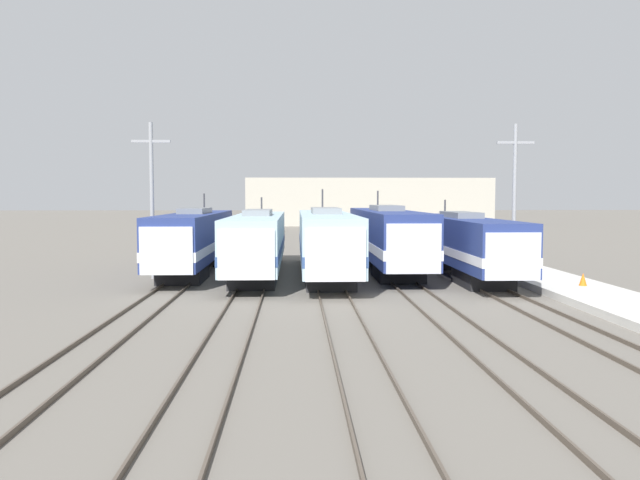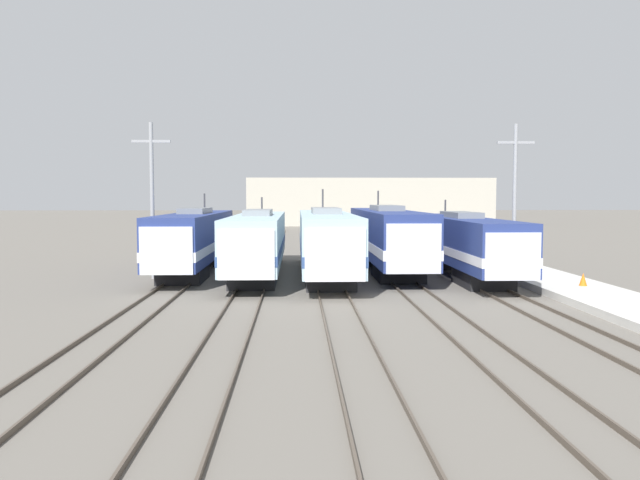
# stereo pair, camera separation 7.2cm
# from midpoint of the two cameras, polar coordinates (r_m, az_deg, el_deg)

# --- Properties ---
(ground_plane) EXTENTS (400.00, 400.00, 0.00)m
(ground_plane) POSITION_cam_midpoint_polar(r_m,az_deg,el_deg) (30.78, 1.29, -5.20)
(ground_plane) COLOR #666059
(rail_pair_far_left) EXTENTS (1.50, 120.00, 0.15)m
(rail_pair_far_left) POSITION_cam_midpoint_polar(r_m,az_deg,el_deg) (31.42, -14.26, -5.00)
(rail_pair_far_left) COLOR #4C4238
(rail_pair_far_left) RESTS_ON ground_plane
(rail_pair_center_left) EXTENTS (1.51, 120.00, 0.15)m
(rail_pair_center_left) POSITION_cam_midpoint_polar(r_m,az_deg,el_deg) (30.81, -6.57, -5.08)
(rail_pair_center_left) COLOR #4C4238
(rail_pair_center_left) RESTS_ON ground_plane
(rail_pair_center) EXTENTS (1.51, 120.00, 0.15)m
(rail_pair_center) POSITION_cam_midpoint_polar(r_m,az_deg,el_deg) (30.77, 1.29, -5.07)
(rail_pair_center) COLOR #4C4238
(rail_pair_center) RESTS_ON ground_plane
(rail_pair_center_right) EXTENTS (1.51, 120.00, 0.15)m
(rail_pair_center_right) POSITION_cam_midpoint_polar(r_m,az_deg,el_deg) (31.30, 9.02, -4.96)
(rail_pair_center_right) COLOR #4C4238
(rail_pair_center_right) RESTS_ON ground_plane
(rail_pair_far_right) EXTENTS (1.50, 120.00, 0.15)m
(rail_pair_far_right) POSITION_cam_midpoint_polar(r_m,az_deg,el_deg) (32.37, 16.37, -4.78)
(rail_pair_far_right) COLOR #4C4238
(rail_pair_far_right) RESTS_ON ground_plane
(locomotive_far_left) EXTENTS (2.96, 18.57, 5.15)m
(locomotive_far_left) POSITION_cam_midpoint_polar(r_m,az_deg,el_deg) (40.99, -11.37, 0.04)
(locomotive_far_left) COLOR black
(locomotive_far_left) RESTS_ON ground_plane
(locomotive_center_left) EXTENTS (2.99, 19.05, 4.88)m
(locomotive_center_left) POSITION_cam_midpoint_polar(r_m,az_deg,el_deg) (38.77, -5.65, -0.17)
(locomotive_center_left) COLOR #232326
(locomotive_center_left) RESTS_ON ground_plane
(locomotive_center) EXTENTS (3.13, 19.73, 5.44)m
(locomotive_center) POSITION_cam_midpoint_polar(r_m,az_deg,el_deg) (38.26, 0.60, -0.12)
(locomotive_center) COLOR #232326
(locomotive_center) RESTS_ON ground_plane
(locomotive_center_right) EXTENTS (3.13, 19.73, 5.36)m
(locomotive_center_right) POSITION_cam_midpoint_polar(r_m,az_deg,el_deg) (41.49, 6.22, 0.25)
(locomotive_center_right) COLOR black
(locomotive_center_right) RESTS_ON ground_plane
(locomotive_far_right) EXTENTS (2.92, 18.86, 4.71)m
(locomotive_far_right) POSITION_cam_midpoint_polar(r_m,az_deg,el_deg) (39.19, 13.00, -0.30)
(locomotive_far_right) COLOR black
(locomotive_far_right) RESTS_ON ground_plane
(catenary_tower_left) EXTENTS (2.27, 0.25, 9.30)m
(catenary_tower_left) POSITION_cam_midpoint_polar(r_m,az_deg,el_deg) (38.45, -15.05, 3.94)
(catenary_tower_left) COLOR gray
(catenary_tower_left) RESTS_ON ground_plane
(catenary_tower_right) EXTENTS (2.27, 0.25, 9.30)m
(catenary_tower_right) POSITION_cam_midpoint_polar(r_m,az_deg,el_deg) (39.76, 17.42, 3.89)
(catenary_tower_right) COLOR gray
(catenary_tower_right) RESTS_ON ground_plane
(platform) EXTENTS (4.00, 120.00, 0.36)m
(platform) POSITION_cam_midpoint_polar(r_m,az_deg,el_deg) (33.86, 22.94, -4.37)
(platform) COLOR beige
(platform) RESTS_ON ground_plane
(traffic_cone) EXTENTS (0.40, 0.40, 0.66)m
(traffic_cone) POSITION_cam_midpoint_polar(r_m,az_deg,el_deg) (34.65, 22.98, -3.33)
(traffic_cone) COLOR orange
(traffic_cone) RESTS_ON platform
(depot_building) EXTENTS (41.89, 15.38, 8.10)m
(depot_building) POSITION_cam_midpoint_polar(r_m,az_deg,el_deg) (112.13, 4.33, 3.51)
(depot_building) COLOR #B2AD9E
(depot_building) RESTS_ON ground_plane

